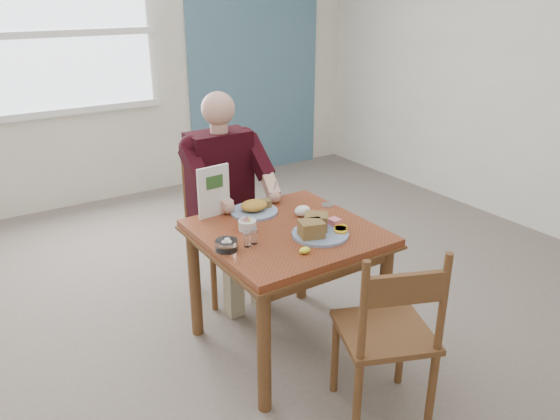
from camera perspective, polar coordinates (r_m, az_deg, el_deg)
floor at (r=3.35m, az=0.62°, el=-13.78°), size 6.00×6.00×0.00m
wall_back at (r=5.49m, az=-17.71°, el=15.24°), size 5.50×0.00×5.50m
accent_panel at (r=6.12m, az=-2.59°, el=16.83°), size 1.60×0.02×2.80m
lemon_wedge at (r=2.71m, az=2.60°, el=-4.23°), size 0.07×0.06×0.03m
napkin at (r=3.14m, az=2.38°, el=-0.08°), size 0.11×0.10×0.06m
metal_dish at (r=3.30m, az=5.00°, el=0.52°), size 0.08×0.08×0.01m
window at (r=5.35m, az=-22.12°, el=16.70°), size 1.72×0.04×1.42m
table at (r=3.02m, az=0.67°, el=-3.94°), size 0.92×0.92×0.75m
chair_far at (r=3.72m, az=-6.22°, el=-1.61°), size 0.42×0.42×0.95m
chair_near at (r=2.64m, az=11.24°, el=-12.69°), size 0.55×0.55×0.95m
diner at (r=3.52m, az=-5.77°, el=2.85°), size 0.53×0.56×1.39m
near_plate at (r=2.90m, az=3.97°, el=-1.96°), size 0.40×0.40×0.10m
far_plate at (r=3.19m, az=-2.66°, el=0.23°), size 0.30×0.30×0.08m
caddy at (r=2.97m, az=-3.44°, el=-1.56°), size 0.13×0.13×0.07m
shakers at (r=2.78m, az=-3.07°, el=-2.90°), size 0.09×0.05×0.08m
creamer at (r=2.75m, az=-5.60°, el=-3.67°), size 0.14×0.14×0.05m
menu at (r=3.12m, az=-6.95°, el=1.97°), size 0.20×0.03×0.30m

